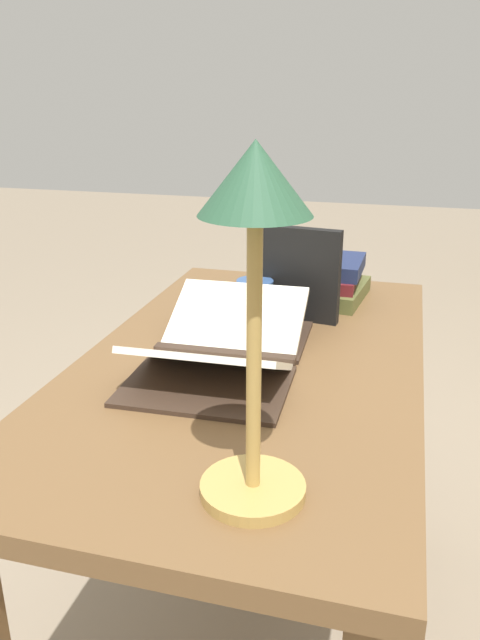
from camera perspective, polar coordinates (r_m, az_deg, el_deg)
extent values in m
cube|color=brown|center=(1.20, 1.09, -4.17)|extent=(1.13, 0.63, 0.03)
cube|color=brown|center=(1.87, -3.09, -7.14)|extent=(0.06, 0.06, 0.70)
cube|color=brown|center=(1.80, 13.49, -9.01)|extent=(0.06, 0.06, 0.70)
cube|color=#38281E|center=(1.17, -1.48, -3.27)|extent=(0.03, 0.27, 0.02)
cube|color=#38281E|center=(1.28, -0.14, -1.44)|extent=(0.22, 0.29, 0.01)
cube|color=#38281E|center=(1.07, -3.09, -6.03)|extent=(0.22, 0.29, 0.01)
cube|color=silver|center=(1.25, -0.31, 0.16)|extent=(0.19, 0.27, 0.10)
cube|color=silver|center=(1.07, -2.91, -3.57)|extent=(0.19, 0.27, 0.10)
cube|color=brown|center=(1.55, 6.19, 2.88)|extent=(0.24, 0.29, 0.04)
cube|color=maroon|center=(1.54, 6.23, 4.03)|extent=(0.21, 0.24, 0.03)
cube|color=#1E284C|center=(1.53, 6.28, 5.15)|extent=(0.18, 0.26, 0.03)
cube|color=black|center=(1.36, 5.45, 4.16)|extent=(0.05, 0.18, 0.21)
cylinder|color=tan|center=(0.82, 1.18, -15.17)|extent=(0.13, 0.13, 0.02)
cylinder|color=tan|center=(0.73, 1.28, -3.72)|extent=(0.02, 0.02, 0.34)
cone|color=#285138|center=(0.67, 1.42, 12.86)|extent=(0.13, 0.13, 0.08)
cylinder|color=#335184|center=(1.36, 1.36, 1.79)|extent=(0.08, 0.08, 0.09)
torus|color=#335184|center=(1.37, -0.50, 1.91)|extent=(0.01, 0.05, 0.05)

